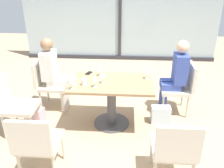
{
  "coord_description": "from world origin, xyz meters",
  "views": [
    {
      "loc": [
        0.23,
        -3.26,
        2.22
      ],
      "look_at": [
        0.0,
        0.1,
        0.65
      ],
      "focal_mm": 38.76,
      "sensor_mm": 36.0,
      "label": 1
    }
  ],
  "objects_px": {
    "chair_far_right": "(181,85)",
    "chair_far_left": "(48,82)",
    "chair_front_left": "(37,142)",
    "wine_glass_0": "(71,80)",
    "dining_table_main": "(112,94)",
    "coffee_cup": "(84,82)",
    "person_far_right": "(176,74)",
    "wine_glass_2": "(95,78)",
    "wine_glass_1": "(74,76)",
    "wine_glass_4": "(103,75)",
    "cell_phone_on_table": "(89,73)",
    "person_far_left": "(53,71)",
    "chair_side_end": "(14,102)",
    "handbag_1": "(35,116)",
    "wine_glass_3": "(100,68)",
    "wine_glass_5": "(147,71)",
    "handbag_0": "(161,115)",
    "chair_front_right": "(174,148)"
  },
  "relations": [
    {
      "from": "wine_glass_1",
      "to": "wine_glass_4",
      "type": "xyz_separation_m",
      "value": [
        0.41,
        0.09,
        0.0
      ]
    },
    {
      "from": "person_far_right",
      "to": "wine_glass_5",
      "type": "distance_m",
      "value": 0.6
    },
    {
      "from": "chair_side_end",
      "to": "person_far_right",
      "type": "distance_m",
      "value": 2.55
    },
    {
      "from": "wine_glass_1",
      "to": "handbag_1",
      "type": "distance_m",
      "value": 1.0
    },
    {
      "from": "chair_front_left",
      "to": "handbag_1",
      "type": "relative_size",
      "value": 2.9
    },
    {
      "from": "wine_glass_1",
      "to": "wine_glass_4",
      "type": "relative_size",
      "value": 1.0
    },
    {
      "from": "person_far_right",
      "to": "coffee_cup",
      "type": "xyz_separation_m",
      "value": [
        -1.41,
        -0.58,
        0.08
      ]
    },
    {
      "from": "chair_front_left",
      "to": "wine_glass_0",
      "type": "bearing_deg",
      "value": 75.82
    },
    {
      "from": "dining_table_main",
      "to": "chair_far_left",
      "type": "xyz_separation_m",
      "value": [
        -1.13,
        0.45,
        -0.03
      ]
    },
    {
      "from": "person_far_right",
      "to": "chair_far_left",
      "type": "bearing_deg",
      "value": 180.0
    },
    {
      "from": "chair_far_right",
      "to": "cell_phone_on_table",
      "type": "bearing_deg",
      "value": -174.74
    },
    {
      "from": "person_far_right",
      "to": "handbag_1",
      "type": "relative_size",
      "value": 4.2
    },
    {
      "from": "person_far_right",
      "to": "coffee_cup",
      "type": "relative_size",
      "value": 14.0
    },
    {
      "from": "chair_front_left",
      "to": "wine_glass_0",
      "type": "relative_size",
      "value": 4.7
    },
    {
      "from": "dining_table_main",
      "to": "coffee_cup",
      "type": "distance_m",
      "value": 0.48
    },
    {
      "from": "person_far_right",
      "to": "wine_glass_3",
      "type": "xyz_separation_m",
      "value": [
        -1.22,
        -0.22,
        0.16
      ]
    },
    {
      "from": "wine_glass_0",
      "to": "handbag_0",
      "type": "relative_size",
      "value": 0.62
    },
    {
      "from": "wine_glass_3",
      "to": "cell_phone_on_table",
      "type": "distance_m",
      "value": 0.25
    },
    {
      "from": "chair_far_right",
      "to": "wine_glass_1",
      "type": "bearing_deg",
      "value": -160.67
    },
    {
      "from": "coffee_cup",
      "to": "chair_front_left",
      "type": "bearing_deg",
      "value": -109.53
    },
    {
      "from": "handbag_1",
      "to": "chair_far_left",
      "type": "bearing_deg",
      "value": 96.35
    },
    {
      "from": "person_far_right",
      "to": "handbag_1",
      "type": "bearing_deg",
      "value": -166.58
    },
    {
      "from": "handbag_1",
      "to": "dining_table_main",
      "type": "bearing_deg",
      "value": 19.48
    },
    {
      "from": "chair_far_right",
      "to": "person_far_left",
      "type": "height_order",
      "value": "person_far_left"
    },
    {
      "from": "chair_side_end",
      "to": "wine_glass_4",
      "type": "distance_m",
      "value": 1.36
    },
    {
      "from": "wine_glass_0",
      "to": "wine_glass_2",
      "type": "bearing_deg",
      "value": 16.42
    },
    {
      "from": "chair_side_end",
      "to": "person_far_left",
      "type": "height_order",
      "value": "person_far_left"
    },
    {
      "from": "handbag_0",
      "to": "chair_front_left",
      "type": "bearing_deg",
      "value": -143.08
    },
    {
      "from": "cell_phone_on_table",
      "to": "chair_front_left",
      "type": "bearing_deg",
      "value": -82.71
    },
    {
      "from": "cell_phone_on_table",
      "to": "person_far_left",
      "type": "bearing_deg",
      "value": -171.24
    },
    {
      "from": "chair_far_right",
      "to": "chair_far_left",
      "type": "bearing_deg",
      "value": 180.0
    },
    {
      "from": "wine_glass_0",
      "to": "wine_glass_1",
      "type": "bearing_deg",
      "value": 89.03
    },
    {
      "from": "person_far_right",
      "to": "wine_glass_5",
      "type": "height_order",
      "value": "person_far_right"
    },
    {
      "from": "dining_table_main",
      "to": "handbag_1",
      "type": "height_order",
      "value": "dining_table_main"
    },
    {
      "from": "wine_glass_2",
      "to": "handbag_0",
      "type": "bearing_deg",
      "value": 14.96
    },
    {
      "from": "dining_table_main",
      "to": "wine_glass_1",
      "type": "bearing_deg",
      "value": -166.29
    },
    {
      "from": "chair_side_end",
      "to": "person_far_left",
      "type": "bearing_deg",
      "value": 63.05
    },
    {
      "from": "chair_far_left",
      "to": "cell_phone_on_table",
      "type": "relative_size",
      "value": 6.04
    },
    {
      "from": "chair_far_left",
      "to": "wine_glass_4",
      "type": "distance_m",
      "value": 1.18
    },
    {
      "from": "wine_glass_0",
      "to": "chair_front_right",
      "type": "bearing_deg",
      "value": -34.35
    },
    {
      "from": "wine_glass_3",
      "to": "coffee_cup",
      "type": "bearing_deg",
      "value": -118.85
    },
    {
      "from": "wine_glass_0",
      "to": "wine_glass_2",
      "type": "distance_m",
      "value": 0.32
    },
    {
      "from": "chair_front_left",
      "to": "coffee_cup",
      "type": "distance_m",
      "value": 1.13
    },
    {
      "from": "chair_side_end",
      "to": "handbag_1",
      "type": "distance_m",
      "value": 0.46
    },
    {
      "from": "dining_table_main",
      "to": "person_far_left",
      "type": "bearing_deg",
      "value": 156.06
    },
    {
      "from": "chair_front_right",
      "to": "chair_front_left",
      "type": "height_order",
      "value": "same"
    },
    {
      "from": "coffee_cup",
      "to": "wine_glass_5",
      "type": "bearing_deg",
      "value": 17.36
    },
    {
      "from": "coffee_cup",
      "to": "chair_far_right",
      "type": "bearing_deg",
      "value": 20.86
    },
    {
      "from": "chair_front_left",
      "to": "handbag_1",
      "type": "distance_m",
      "value": 1.22
    },
    {
      "from": "chair_front_left",
      "to": "wine_glass_3",
      "type": "xyz_separation_m",
      "value": [
        0.56,
        1.39,
        0.37
      ]
    }
  ]
}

